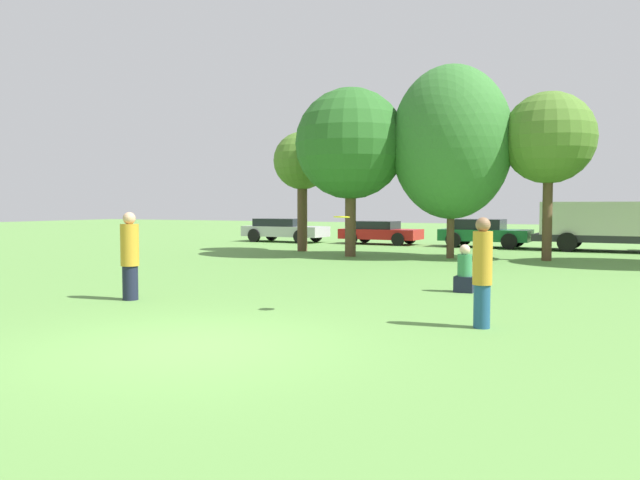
{
  "coord_description": "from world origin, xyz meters",
  "views": [
    {
      "loc": [
        5.3,
        -6.93,
        1.94
      ],
      "look_at": [
        -0.19,
        4.47,
        1.24
      ],
      "focal_mm": 34.99,
      "sensor_mm": 36.0,
      "label": 1
    }
  ],
  "objects_px": {
    "person_catcher": "(482,271)",
    "tree_2": "(451,142)",
    "parked_car_silver": "(284,229)",
    "person_thrower": "(130,256)",
    "frisbee": "(342,217)",
    "tree_1": "(351,144)",
    "tree_0": "(302,163)",
    "parked_car_red": "(379,232)",
    "delivery_truck_white": "(614,224)",
    "tree_3": "(549,139)",
    "bystander_sitting": "(465,272)",
    "parked_car_green": "(484,232)"
  },
  "relations": [
    {
      "from": "frisbee",
      "to": "tree_0",
      "type": "height_order",
      "value": "tree_0"
    },
    {
      "from": "parked_car_red",
      "to": "person_catcher",
      "type": "bearing_deg",
      "value": -63.31
    },
    {
      "from": "frisbee",
      "to": "tree_1",
      "type": "xyz_separation_m",
      "value": [
        -4.77,
        11.7,
        2.52
      ]
    },
    {
      "from": "frisbee",
      "to": "parked_car_red",
      "type": "xyz_separation_m",
      "value": [
        -6.38,
        19.23,
        -1.12
      ]
    },
    {
      "from": "frisbee",
      "to": "delivery_truck_white",
      "type": "bearing_deg",
      "value": 77.24
    },
    {
      "from": "tree_0",
      "to": "parked_car_green",
      "type": "bearing_deg",
      "value": 42.05
    },
    {
      "from": "tree_1",
      "to": "tree_3",
      "type": "height_order",
      "value": "tree_1"
    },
    {
      "from": "parked_car_silver",
      "to": "parked_car_green",
      "type": "relative_size",
      "value": 1.12
    },
    {
      "from": "tree_2",
      "to": "person_catcher",
      "type": "bearing_deg",
      "value": -73.99
    },
    {
      "from": "person_thrower",
      "to": "tree_0",
      "type": "height_order",
      "value": "tree_0"
    },
    {
      "from": "tree_2",
      "to": "bystander_sitting",
      "type": "bearing_deg",
      "value": -74.14
    },
    {
      "from": "tree_0",
      "to": "delivery_truck_white",
      "type": "relative_size",
      "value": 0.77
    },
    {
      "from": "delivery_truck_white",
      "to": "parked_car_green",
      "type": "bearing_deg",
      "value": 178.46
    },
    {
      "from": "parked_car_silver",
      "to": "parked_car_red",
      "type": "height_order",
      "value": "parked_car_silver"
    },
    {
      "from": "person_catcher",
      "to": "tree_0",
      "type": "xyz_separation_m",
      "value": [
        -10.22,
        13.59,
        2.85
      ]
    },
    {
      "from": "parked_car_green",
      "to": "delivery_truck_white",
      "type": "xyz_separation_m",
      "value": [
        5.49,
        -0.35,
        0.48
      ]
    },
    {
      "from": "tree_3",
      "to": "parked_car_green",
      "type": "relative_size",
      "value": 1.43
    },
    {
      "from": "person_catcher",
      "to": "parked_car_red",
      "type": "height_order",
      "value": "person_catcher"
    },
    {
      "from": "tree_0",
      "to": "parked_car_silver",
      "type": "relative_size",
      "value": 1.1
    },
    {
      "from": "tree_0",
      "to": "delivery_truck_white",
      "type": "height_order",
      "value": "tree_0"
    },
    {
      "from": "tree_0",
      "to": "parked_car_green",
      "type": "height_order",
      "value": "tree_0"
    },
    {
      "from": "tree_0",
      "to": "parked_car_silver",
      "type": "height_order",
      "value": "tree_0"
    },
    {
      "from": "delivery_truck_white",
      "to": "person_catcher",
      "type": "bearing_deg",
      "value": -93.13
    },
    {
      "from": "tree_2",
      "to": "parked_car_silver",
      "type": "distance_m",
      "value": 12.8
    },
    {
      "from": "tree_0",
      "to": "parked_car_silver",
      "type": "distance_m",
      "value": 7.49
    },
    {
      "from": "person_catcher",
      "to": "tree_2",
      "type": "xyz_separation_m",
      "value": [
        -3.68,
        12.81,
        3.34
      ]
    },
    {
      "from": "person_catcher",
      "to": "tree_2",
      "type": "relative_size",
      "value": 0.25
    },
    {
      "from": "person_catcher",
      "to": "bystander_sitting",
      "type": "relative_size",
      "value": 1.64
    },
    {
      "from": "frisbee",
      "to": "bystander_sitting",
      "type": "xyz_separation_m",
      "value": [
        1.37,
        3.75,
        -1.29
      ]
    },
    {
      "from": "frisbee",
      "to": "tree_1",
      "type": "distance_m",
      "value": 12.89
    },
    {
      "from": "bystander_sitting",
      "to": "parked_car_green",
      "type": "distance_m",
      "value": 15.67
    },
    {
      "from": "frisbee",
      "to": "parked_car_green",
      "type": "xyz_separation_m",
      "value": [
        -1.22,
        19.2,
        -1.04
      ]
    },
    {
      "from": "bystander_sitting",
      "to": "parked_car_silver",
      "type": "bearing_deg",
      "value": 130.7
    },
    {
      "from": "parked_car_silver",
      "to": "frisbee",
      "type": "bearing_deg",
      "value": -56.24
    },
    {
      "from": "frisbee",
      "to": "delivery_truck_white",
      "type": "distance_m",
      "value": 19.34
    },
    {
      "from": "person_catcher",
      "to": "parked_car_silver",
      "type": "height_order",
      "value": "person_catcher"
    },
    {
      "from": "parked_car_silver",
      "to": "tree_3",
      "type": "bearing_deg",
      "value": -21.05
    },
    {
      "from": "person_thrower",
      "to": "frisbee",
      "type": "bearing_deg",
      "value": 3.59
    },
    {
      "from": "tree_0",
      "to": "tree_3",
      "type": "relative_size",
      "value": 0.86
    },
    {
      "from": "tree_3",
      "to": "parked_car_green",
      "type": "xyz_separation_m",
      "value": [
        -3.4,
        6.2,
        -3.57
      ]
    },
    {
      "from": "parked_car_green",
      "to": "tree_2",
      "type": "bearing_deg",
      "value": -87.27
    },
    {
      "from": "person_thrower",
      "to": "parked_car_silver",
      "type": "distance_m",
      "value": 20.56
    },
    {
      "from": "tree_3",
      "to": "parked_car_silver",
      "type": "distance_m",
      "value": 15.48
    },
    {
      "from": "parked_car_red",
      "to": "person_thrower",
      "type": "bearing_deg",
      "value": -82.65
    },
    {
      "from": "bystander_sitting",
      "to": "tree_0",
      "type": "bearing_deg",
      "value": 133.3
    },
    {
      "from": "frisbee",
      "to": "tree_1",
      "type": "height_order",
      "value": "tree_1"
    },
    {
      "from": "frisbee",
      "to": "tree_3",
      "type": "height_order",
      "value": "tree_3"
    },
    {
      "from": "bystander_sitting",
      "to": "tree_1",
      "type": "height_order",
      "value": "tree_1"
    },
    {
      "from": "tree_3",
      "to": "delivery_truck_white",
      "type": "relative_size",
      "value": 0.9
    },
    {
      "from": "person_thrower",
      "to": "tree_2",
      "type": "distance_m",
      "value": 13.82
    }
  ]
}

